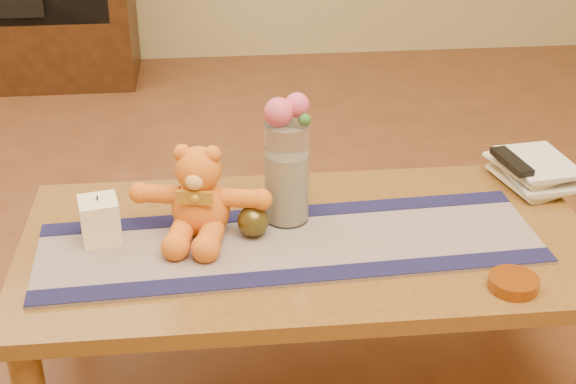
{
  "coord_description": "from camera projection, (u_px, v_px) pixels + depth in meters",
  "views": [
    {
      "loc": [
        -0.22,
        -1.68,
        1.48
      ],
      "look_at": [
        -0.05,
        0.0,
        0.58
      ],
      "focal_mm": 50.58,
      "sensor_mm": 36.0,
      "label": 1
    }
  ],
  "objects": [
    {
      "name": "glass_vase",
      "position": [
        287.0,
        173.0,
        1.99
      ],
      "size": [
        0.11,
        0.11,
        0.26
      ],
      "primitive_type": "cylinder",
      "color": "silver",
      "rests_on": "persian_runner"
    },
    {
      "name": "tv_remote",
      "position": [
        512.0,
        161.0,
        2.16
      ],
      "size": [
        0.07,
        0.17,
        0.02
      ],
      "primitive_type": "cube",
      "rotation": [
        0.0,
        0.0,
        0.17
      ],
      "color": "black",
      "rests_on": "book_top"
    },
    {
      "name": "book_lower",
      "position": [
        509.0,
        179.0,
        2.2
      ],
      "size": [
        0.18,
        0.24,
        0.02
      ],
      "primitive_type": "imported",
      "rotation": [
        0.0,
        0.0,
        0.08
      ],
      "color": "beige",
      "rests_on": "book_bottom"
    },
    {
      "name": "book_top",
      "position": [
        511.0,
        166.0,
        2.18
      ],
      "size": [
        0.19,
        0.24,
        0.02
      ],
      "primitive_type": "imported",
      "rotation": [
        0.0,
        0.0,
        0.12
      ],
      "color": "beige",
      "rests_on": "book_upper"
    },
    {
      "name": "pillar_candle",
      "position": [
        100.0,
        220.0,
        1.93
      ],
      "size": [
        0.11,
        0.11,
        0.11
      ],
      "primitive_type": "cube",
      "rotation": [
        0.0,
        0.0,
        0.2
      ],
      "color": "#FFEEBB",
      "rests_on": "persian_runner"
    },
    {
      "name": "floor",
      "position": [
        306.0,
        380.0,
        2.19
      ],
      "size": [
        5.5,
        5.5,
        0.0
      ],
      "primitive_type": "plane",
      "color": "brown",
      "rests_on": "ground"
    },
    {
      "name": "leaf_sprig",
      "position": [
        304.0,
        119.0,
        1.9
      ],
      "size": [
        0.03,
        0.03,
        0.03
      ],
      "primitive_type": "sphere",
      "color": "#33662D",
      "rests_on": "glass_vase"
    },
    {
      "name": "blue_flower_side",
      "position": [
        273.0,
        113.0,
        1.93
      ],
      "size": [
        0.04,
        0.04,
        0.04
      ],
      "primitive_type": "sphere",
      "color": "#455E97",
      "rests_on": "glass_vase"
    },
    {
      "name": "coffee_table_top",
      "position": [
        308.0,
        245.0,
        1.99
      ],
      "size": [
        1.4,
        0.7,
        0.04
      ],
      "primitive_type": "cube",
      "color": "brown",
      "rests_on": "floor"
    },
    {
      "name": "table_leg_bl",
      "position": [
        70.0,
        271.0,
        2.29
      ],
      "size": [
        0.07,
        0.07,
        0.41
      ],
      "primitive_type": "cylinder",
      "color": "brown",
      "rests_on": "floor"
    },
    {
      "name": "book_bottom",
      "position": [
        506.0,
        184.0,
        2.21
      ],
      "size": [
        0.21,
        0.25,
        0.02
      ],
      "primitive_type": "imported",
      "rotation": [
        0.0,
        0.0,
        0.22
      ],
      "color": "beige",
      "rests_on": "coffee_table_top"
    },
    {
      "name": "runner_border_far",
      "position": [
        282.0,
        213.0,
        2.07
      ],
      "size": [
        1.2,
        0.12,
        0.0
      ],
      "primitive_type": "cube",
      "rotation": [
        0.0,
        0.0,
        0.05
      ],
      "color": "#141339",
      "rests_on": "persian_runner"
    },
    {
      "name": "persian_runner",
      "position": [
        291.0,
        244.0,
        1.95
      ],
      "size": [
        1.22,
        0.41,
        0.01
      ],
      "primitive_type": "cube",
      "rotation": [
        0.0,
        0.0,
        0.05
      ],
      "color": "#1B234D",
      "rests_on": "coffee_table_top"
    },
    {
      "name": "amber_dish",
      "position": [
        513.0,
        283.0,
        1.78
      ],
      "size": [
        0.12,
        0.12,
        0.03
      ],
      "primitive_type": "cylinder",
      "rotation": [
        0.0,
        0.0,
        0.04
      ],
      "color": "#BF5914",
      "rests_on": "coffee_table_top"
    },
    {
      "name": "teddy_bear",
      "position": [
        200.0,
        191.0,
        1.94
      ],
      "size": [
        0.37,
        0.33,
        0.22
      ],
      "primitive_type": null,
      "rotation": [
        0.0,
        0.0,
        -0.21
      ],
      "color": "orange",
      "rests_on": "persian_runner"
    },
    {
      "name": "blue_flower_back",
      "position": [
        289.0,
        107.0,
        1.94
      ],
      "size": [
        0.04,
        0.04,
        0.04
      ],
      "primitive_type": "sphere",
      "color": "#455E97",
      "rests_on": "glass_vase"
    },
    {
      "name": "bronze_ball",
      "position": [
        253.0,
        221.0,
        1.96
      ],
      "size": [
        0.09,
        0.09,
        0.08
      ],
      "primitive_type": "sphere",
      "rotation": [
        0.0,
        0.0,
        -0.24
      ],
      "color": "#483F18",
      "rests_on": "persian_runner"
    },
    {
      "name": "rose_right",
      "position": [
        297.0,
        105.0,
        1.91
      ],
      "size": [
        0.06,
        0.06,
        0.06
      ],
      "primitive_type": "sphere",
      "color": "#D04968",
      "rests_on": "glass_vase"
    },
    {
      "name": "table_leg_br",
      "position": [
        509.0,
        247.0,
        2.41
      ],
      "size": [
        0.07,
        0.07,
        0.41
      ],
      "primitive_type": "cylinder",
      "color": "brown",
      "rests_on": "floor"
    },
    {
      "name": "book_upper",
      "position": [
        505.0,
        172.0,
        2.19
      ],
      "size": [
        0.22,
        0.26,
        0.02
      ],
      "primitive_type": "imported",
      "rotation": [
        0.0,
        0.0,
        0.27
      ],
      "color": "beige",
      "rests_on": "book_lower"
    },
    {
      "name": "rose_left",
      "position": [
        279.0,
        112.0,
        1.9
      ],
      "size": [
        0.07,
        0.07,
        0.07
      ],
      "primitive_type": "sphere",
      "color": "#D04968",
      "rests_on": "glass_vase"
    },
    {
      "name": "potpourri_fill",
      "position": [
        287.0,
        187.0,
        2.01
      ],
      "size": [
        0.09,
        0.09,
        0.18
      ],
      "primitive_type": "cylinder",
      "color": "beige",
      "rests_on": "glass_vase"
    },
    {
      "name": "runner_border_near",
      "position": [
        300.0,
        276.0,
        1.82
      ],
      "size": [
        1.2,
        0.12,
        0.0
      ],
      "primitive_type": "cube",
      "rotation": [
        0.0,
        0.0,
        0.05
      ],
      "color": "#141339",
      "rests_on": "persian_runner"
    },
    {
      "name": "candle_wick",
      "position": [
        97.0,
        198.0,
        1.91
      ],
      "size": [
        0.0,
        0.0,
        0.01
      ],
      "primitive_type": "cylinder",
      "rotation": [
        0.0,
        0.0,
        0.2
      ],
      "color": "black",
      "rests_on": "pillar_candle"
    }
  ]
}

